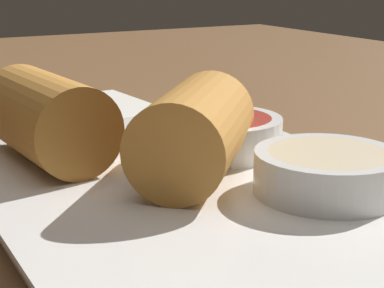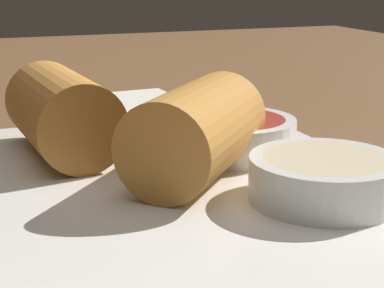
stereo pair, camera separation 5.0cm
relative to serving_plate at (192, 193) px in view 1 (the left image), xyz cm
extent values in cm
cube|color=brown|center=(-2.38, -0.96, -1.76)|extent=(180.00, 140.00, 2.00)
cube|color=white|center=(0.00, 0.00, -0.16)|extent=(30.94, 21.66, 1.20)
cube|color=white|center=(0.00, 0.00, 0.59)|extent=(32.17, 22.52, 0.30)
cylinder|color=#C68438|center=(-0.46, 0.41, 3.45)|extent=(11.03, 10.71, 5.42)
sphere|color=beige|center=(-3.56, 3.21, 3.45)|extent=(3.52, 3.52, 3.52)
cylinder|color=#C68438|center=(-7.81, -5.85, 3.45)|extent=(10.39, 6.22, 5.42)
sphere|color=#56843D|center=(-11.97, -6.19, 3.45)|extent=(3.52, 3.52, 3.52)
cylinder|color=white|center=(-4.22, 4.57, 1.89)|extent=(7.82, 7.82, 2.30)
cylinder|color=maroon|center=(-4.22, 4.57, 2.83)|extent=(6.42, 6.42, 0.41)
cylinder|color=white|center=(5.24, 5.32, 1.89)|extent=(7.82, 7.82, 2.30)
cylinder|color=beige|center=(5.24, 5.32, 2.83)|extent=(6.42, 6.42, 0.41)
cube|color=silver|center=(-25.04, 3.16, -0.46)|extent=(13.92, 12.10, 0.60)
camera|label=1|loc=(30.05, -16.70, 12.60)|focal=60.00mm
camera|label=2|loc=(32.15, -12.16, 12.60)|focal=60.00mm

